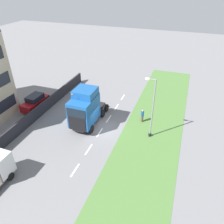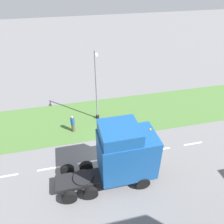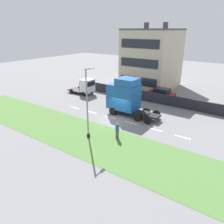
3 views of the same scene
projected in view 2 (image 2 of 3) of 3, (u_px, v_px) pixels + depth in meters
ground_plane at (115, 157)px, 18.47m from camera, size 120.00×120.00×0.00m
grass_verge at (102, 117)px, 23.28m from camera, size 7.00×44.00×0.01m
lane_markings at (107, 159)px, 18.34m from camera, size 0.16×17.80×0.00m
lorry_cab at (124, 154)px, 15.31m from camera, size 2.73×7.26×5.11m
lamp_post at (97, 90)px, 21.12m from camera, size 1.29×0.34×7.33m
pedestrian at (73, 124)px, 20.83m from camera, size 0.39×0.39×1.79m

